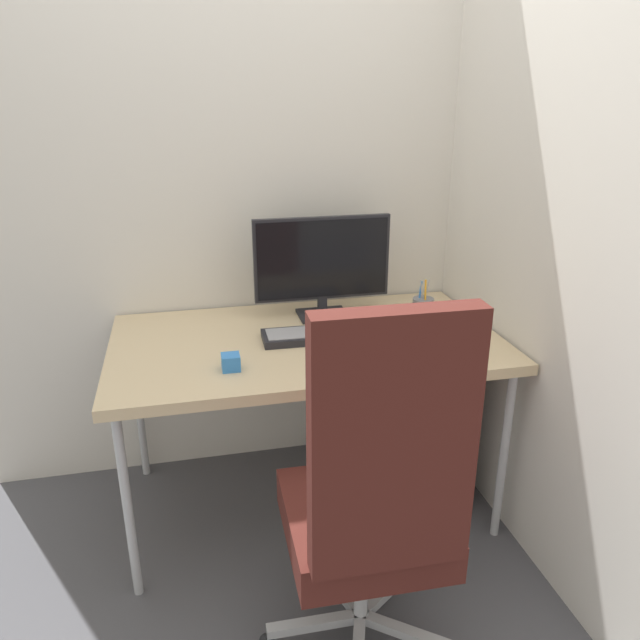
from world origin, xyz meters
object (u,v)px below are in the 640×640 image
Objects in this scene: filing_cabinet at (399,419)px; desk_clamp_accessory at (231,362)px; mouse at (404,331)px; keyboard at (316,335)px; notebook at (463,345)px; office_chair at (374,500)px; monitor at (322,263)px; pen_holder at (423,308)px.

desk_clamp_accessory is (-0.72, -0.29, 0.47)m from filing_cabinet.
filing_cabinet is 0.49m from mouse.
desk_clamp_accessory reaches higher than keyboard.
mouse is 0.23m from notebook.
desk_clamp_accessory is (-0.83, 0.01, 0.01)m from notebook.
office_chair is 1.99× the size of filing_cabinet.
mouse is (0.25, -0.29, -0.20)m from monitor.
pen_holder is (0.48, 0.88, 0.21)m from office_chair.
keyboard reaches higher than notebook.
mouse is at bearing -110.53° from filing_cabinet.
desk_clamp_accessory is at bearing -149.07° from keyboard.
monitor is 9.15× the size of desk_clamp_accessory.
monitor is 1.37× the size of keyboard.
office_chair is 1.08m from monitor.
notebook is 3.64× the size of desk_clamp_accessory.
keyboard is (0.01, 0.77, 0.18)m from office_chair.
office_chair is 2.12× the size of monitor.
office_chair is at bearing -95.06° from monitor.
desk_clamp_accessory reaches higher than filing_cabinet.
filing_cabinet is 9.73× the size of desk_clamp_accessory.
office_chair is 0.81m from mouse.
office_chair reaches higher than notebook.
notebook is 0.83m from desk_clamp_accessory.
pen_holder is at bearing -17.07° from monitor.
pen_holder is (0.14, 0.17, 0.02)m from mouse.
pen_holder is 0.76× the size of notebook.
mouse is at bearing 64.63° from office_chair.
monitor is 2.51× the size of notebook.
filing_cabinet is 0.61m from keyboard.
filing_cabinet is (0.39, 0.86, -0.28)m from office_chair.
mouse is 0.68m from desk_clamp_accessory.
pen_holder is (0.09, 0.03, 0.49)m from filing_cabinet.
filing_cabinet is at bearing 65.42° from office_chair.
notebook is (0.17, -0.16, -0.01)m from mouse.
pen_holder is 2.75× the size of desk_clamp_accessory.
keyboard is (-0.08, -0.24, -0.21)m from monitor.
filing_cabinet is 2.67× the size of notebook.
mouse is (-0.05, -0.14, 0.47)m from filing_cabinet.
filing_cabinet is at bearing 22.18° from desk_clamp_accessory.
monitor is at bearing 84.94° from office_chair.
filing_cabinet is at bearing -163.33° from pen_holder.
notebook reaches higher than filing_cabinet.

